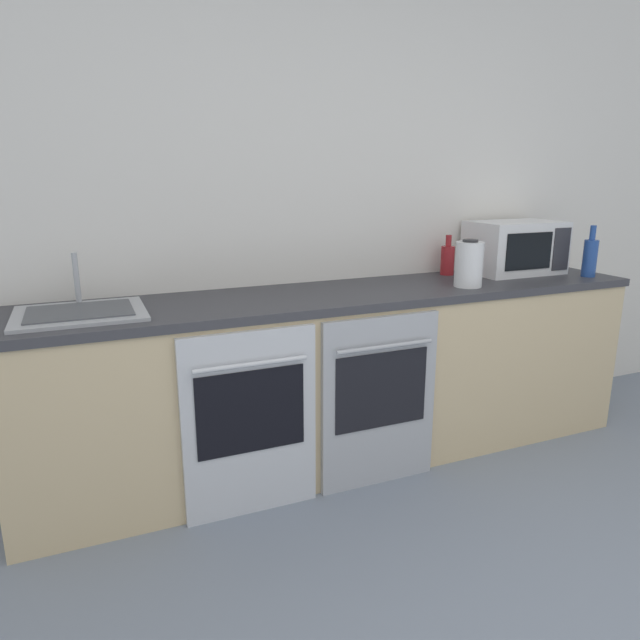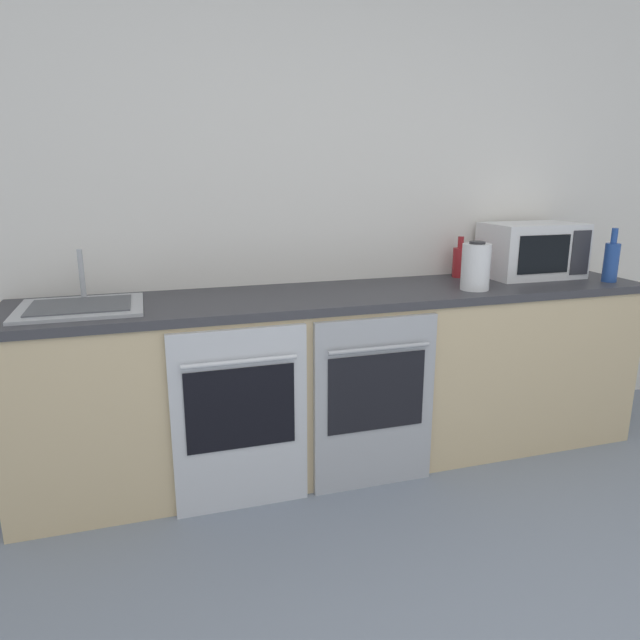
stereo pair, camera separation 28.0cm
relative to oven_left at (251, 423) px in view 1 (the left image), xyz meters
The scene contains 9 objects.
wall_back 1.24m from the oven_left, 47.15° to the left, with size 10.00×0.06×2.60m.
counter_back 0.68m from the oven_left, 27.83° to the left, with size 3.18×0.62×0.89m.
oven_left is the anchor object (origin of this frame).
oven_right 0.63m from the oven_left, ahead, with size 0.59×0.06×0.83m.
microwave 1.88m from the oven_left, 13.54° to the left, with size 0.52×0.34×0.30m.
bottle_red 1.54m from the oven_left, 21.17° to the left, with size 0.08×0.08×0.23m.
bottle_blue 2.13m from the oven_left, ahead, with size 0.08×0.08×0.29m.
kettle 1.37m from the oven_left, ahead, with size 0.14×0.14×0.24m.
sink 0.85m from the oven_left, 153.82° to the left, with size 0.51×0.44×0.24m.
Camera 1 is at (-1.21, -0.31, 1.46)m, focal length 32.00 mm.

